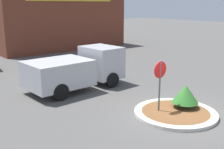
{
  "coord_description": "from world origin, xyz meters",
  "views": [
    {
      "loc": [
        -8.95,
        -6.73,
        4.45
      ],
      "look_at": [
        -0.83,
        3.13,
        1.23
      ],
      "focal_mm": 45.0,
      "sensor_mm": 36.0,
      "label": 1
    }
  ],
  "objects": [
    {
      "name": "ground_plane",
      "position": [
        0.0,
        0.0,
        0.0
      ],
      "size": [
        120.0,
        120.0,
        0.0
      ],
      "primitive_type": "plane",
      "color": "#514F4C"
    },
    {
      "name": "traffic_island",
      "position": [
        0.0,
        0.0,
        0.07
      ],
      "size": [
        3.41,
        3.41,
        0.14
      ],
      "color": "beige",
      "rests_on": "ground_plane"
    },
    {
      "name": "stop_sign",
      "position": [
        -0.45,
        0.52,
        1.55
      ],
      "size": [
        0.7,
        0.07,
        2.25
      ],
      "color": "#4C4C51",
      "rests_on": "ground_plane"
    },
    {
      "name": "island_shrub",
      "position": [
        0.69,
        0.05,
        0.74
      ],
      "size": [
        1.13,
        1.13,
        1.0
      ],
      "color": "brown",
      "rests_on": "traffic_island"
    },
    {
      "name": "utility_truck",
      "position": [
        -1.11,
        5.74,
        1.09
      ],
      "size": [
        5.33,
        2.59,
        2.11
      ],
      "rotation": [
        0.0,
        0.0,
        0.04
      ],
      "color": "#B2B2B7",
      "rests_on": "ground_plane"
    },
    {
      "name": "storefront_building",
      "position": [
        5.41,
        19.55,
        2.99
      ],
      "size": [
        13.02,
        6.07,
        5.97
      ],
      "color": "brown",
      "rests_on": "ground_plane"
    }
  ]
}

